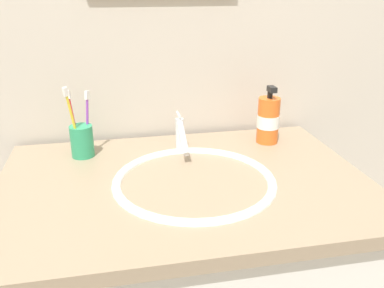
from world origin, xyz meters
TOP-DOWN VIEW (x-y plane):
  - tiled_wall_back at (0.00, 0.36)m, footprint 2.13×0.04m
  - sink_basin at (0.02, -0.02)m, footprint 0.41×0.41m
  - faucet at (0.02, 0.18)m, footprint 0.02×0.15m
  - toothbrush_cup at (-0.26, 0.21)m, footprint 0.06×0.06m
  - toothbrush_yellow at (-0.27, 0.18)m, footprint 0.04×0.04m
  - toothbrush_purple at (-0.24, 0.22)m, footprint 0.03×0.03m
  - toothbrush_red at (-0.28, 0.22)m, footprint 0.03×0.02m
  - soap_dispenser at (0.30, 0.21)m, footprint 0.07×0.07m

SIDE VIEW (x-z plane):
  - sink_basin at x=0.02m, z-range 0.75..0.87m
  - toothbrush_cup at x=-0.26m, z-range 0.85..0.94m
  - faucet at x=0.02m, z-range 0.85..0.96m
  - soap_dispenser at x=0.30m, z-range 0.83..1.01m
  - toothbrush_purple at x=-0.24m, z-range 0.87..1.05m
  - toothbrush_red at x=-0.28m, z-range 0.87..1.05m
  - toothbrush_yellow at x=-0.27m, z-range 0.87..1.07m
  - tiled_wall_back at x=0.00m, z-range 0.00..2.40m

